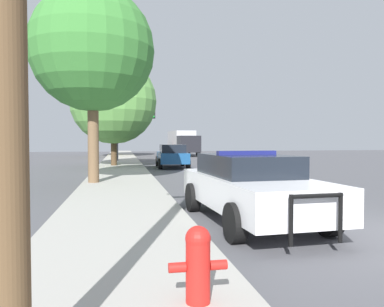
{
  "coord_description": "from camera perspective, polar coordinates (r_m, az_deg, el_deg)",
  "views": [
    {
      "loc": [
        -5.07,
        -6.23,
        1.8
      ],
      "look_at": [
        -1.23,
        13.99,
        1.07
      ],
      "focal_mm": 35.0,
      "sensor_mm": 36.0,
      "label": 1
    }
  ],
  "objects": [
    {
      "name": "fire_hydrant",
      "position": [
        4.0,
        0.92,
        -16.18
      ],
      "size": [
        0.61,
        0.27,
        0.8
      ],
      "color": "red",
      "rests_on": "sidewalk_left"
    },
    {
      "name": "box_truck",
      "position": [
        43.81,
        -1.4,
        1.76
      ],
      "size": [
        2.86,
        7.56,
        2.91
      ],
      "rotation": [
        0.0,
        0.0,
        3.21
      ],
      "color": "black",
      "rests_on": "ground_plane"
    },
    {
      "name": "car_background_midblock",
      "position": [
        24.74,
        -3.05,
        -0.3
      ],
      "size": [
        2.13,
        4.69,
        1.52
      ],
      "rotation": [
        0.0,
        0.0,
        -0.04
      ],
      "color": "navy",
      "rests_on": "ground_plane"
    },
    {
      "name": "tree_sidewalk_far",
      "position": [
        42.35,
        -12.05,
        6.12
      ],
      "size": [
        6.23,
        6.23,
        7.85
      ],
      "color": "brown",
      "rests_on": "sidewalk_left"
    },
    {
      "name": "tree_sidewalk_mid",
      "position": [
        25.6,
        -11.88,
        7.83
      ],
      "size": [
        5.71,
        5.71,
        7.15
      ],
      "color": "#4C3823",
      "rests_on": "sidewalk_left"
    },
    {
      "name": "police_car",
      "position": [
        8.4,
        8.79,
        -4.88
      ],
      "size": [
        2.32,
        5.1,
        1.57
      ],
      "rotation": [
        0.0,
        0.0,
        3.2
      ],
      "color": "white",
      "rests_on": "ground_plane"
    },
    {
      "name": "car_background_distant",
      "position": [
        45.63,
        -3.25,
        0.62
      ],
      "size": [
        2.17,
        4.46,
        1.27
      ],
      "rotation": [
        0.0,
        0.0,
        -0.06
      ],
      "color": "maroon",
      "rests_on": "ground_plane"
    },
    {
      "name": "traffic_light",
      "position": [
        31.37,
        -8.93,
        4.8
      ],
      "size": [
        3.21,
        0.35,
        4.54
      ],
      "color": "#424247",
      "rests_on": "sidewalk_left"
    },
    {
      "name": "tree_sidewalk_near",
      "position": [
        15.73,
        -14.93,
        15.01
      ],
      "size": [
        4.87,
        4.87,
        7.68
      ],
      "color": "brown",
      "rests_on": "sidewalk_left"
    },
    {
      "name": "sidewalk_left",
      "position": [
        6.47,
        -10.94,
        -13.59
      ],
      "size": [
        3.0,
        110.0,
        0.13
      ],
      "color": "#A3A099",
      "rests_on": "ground_plane"
    }
  ]
}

